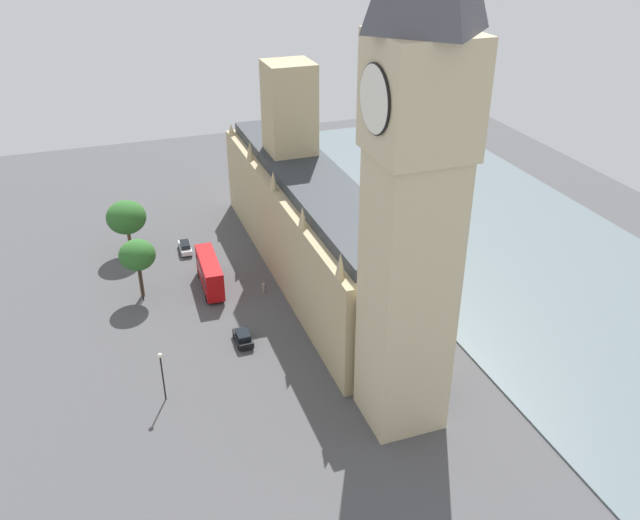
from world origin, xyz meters
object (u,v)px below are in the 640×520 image
parliament_building (310,218)px  double_decker_bus_under_trees (210,272)px  car_white_corner (185,247)px  plane_tree_near_tower (137,255)px  clock_tower (417,155)px  street_lamp_far_end (140,271)px  pedestrian_midblock (264,288)px  street_lamp_opposite_hall (162,368)px  plane_tree_by_river_gate (126,217)px  car_black_leading (243,337)px

parliament_building → double_decker_bus_under_trees: (15.69, 0.85, -5.90)m
car_white_corner → plane_tree_near_tower: bearing=-122.7°
clock_tower → car_white_corner: size_ratio=12.36×
street_lamp_far_end → plane_tree_near_tower: bearing=-92.9°
parliament_building → pedestrian_midblock: size_ratio=38.12×
clock_tower → pedestrian_midblock: bearing=-76.7°
street_lamp_opposite_hall → double_decker_bus_under_trees: bearing=-113.2°
plane_tree_near_tower → street_lamp_far_end: bearing=87.1°
clock_tower → plane_tree_by_river_gate: bearing=-63.9°
parliament_building → car_white_corner: parliament_building is taller
pedestrian_midblock → double_decker_bus_under_trees: bearing=-152.4°
street_lamp_opposite_hall → car_white_corner: bearing=-103.1°
plane_tree_by_river_gate → street_lamp_far_end: plane_tree_by_river_gate is taller
clock_tower → street_lamp_far_end: (23.94, -33.83, -25.51)m
plane_tree_by_river_gate → car_black_leading: bearing=110.0°
double_decker_bus_under_trees → car_white_corner: bearing=-80.8°
parliament_building → clock_tower: 41.08m
plane_tree_near_tower → plane_tree_by_river_gate: plane_tree_by_river_gate is taller
car_black_leading → plane_tree_near_tower: 20.28m
parliament_building → double_decker_bus_under_trees: bearing=3.1°
pedestrian_midblock → plane_tree_by_river_gate: size_ratio=0.17×
clock_tower → car_white_corner: bearing=-71.3°
double_decker_bus_under_trees → plane_tree_by_river_gate: size_ratio=1.18×
clock_tower → street_lamp_opposite_hall: size_ratio=9.07×
parliament_building → car_black_leading: parliament_building is taller
parliament_building → car_black_leading: 22.98m
street_lamp_far_end → pedestrian_midblock: bearing=168.1°
plane_tree_by_river_gate → street_lamp_opposite_hall: 38.14m
car_black_leading → street_lamp_far_end: size_ratio=0.61×
street_lamp_far_end → plane_tree_by_river_gate: bearing=-89.4°
clock_tower → street_lamp_opposite_hall: clock_tower is taller
car_black_leading → plane_tree_near_tower: (10.82, -16.17, 5.74)m
plane_tree_near_tower → double_decker_bus_under_trees: bearing=174.4°
car_white_corner → plane_tree_near_tower: plane_tree_near_tower is taller
pedestrian_midblock → street_lamp_far_end: 17.57m
car_black_leading → plane_tree_by_river_gate: bearing=109.5°
plane_tree_near_tower → street_lamp_opposite_hall: bearing=89.6°
street_lamp_far_end → double_decker_bus_under_trees: bearing=-178.9°
double_decker_bus_under_trees → plane_tree_by_river_gate: plane_tree_by_river_gate is taller
double_decker_bus_under_trees → street_lamp_opposite_hall: (9.85, 22.95, 1.84)m
car_white_corner → double_decker_bus_under_trees: double_decker_bus_under_trees is taller
street_lamp_opposite_hall → pedestrian_midblock: bearing=-131.2°
parliament_building → double_decker_bus_under_trees: parliament_building is taller
plane_tree_near_tower → clock_tower: bearing=124.3°
parliament_building → car_white_corner: (17.28, -11.77, -7.65)m
car_white_corner → car_black_leading: size_ratio=1.15×
plane_tree_near_tower → street_lamp_far_end: plane_tree_near_tower is taller
plane_tree_near_tower → street_lamp_opposite_hall: plane_tree_near_tower is taller
clock_tower → street_lamp_opposite_hall: (24.06, -11.06, -25.72)m
clock_tower → street_lamp_opposite_hall: 36.92m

